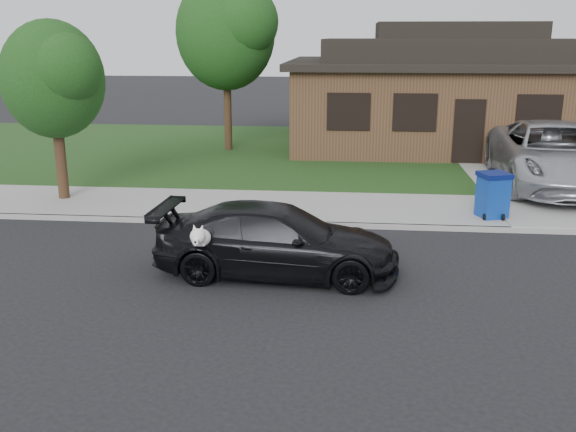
# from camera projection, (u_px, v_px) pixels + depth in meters

# --- Properties ---
(ground) EXTENTS (120.00, 120.00, 0.00)m
(ground) POSITION_uv_depth(u_px,v_px,m) (343.00, 284.00, 11.50)
(ground) COLOR black
(ground) RESTS_ON ground
(sidewalk) EXTENTS (60.00, 3.00, 0.12)m
(sidewalk) POSITION_uv_depth(u_px,v_px,m) (346.00, 209.00, 16.27)
(sidewalk) COLOR gray
(sidewalk) RESTS_ON ground
(curb) EXTENTS (60.00, 0.12, 0.12)m
(curb) POSITION_uv_depth(u_px,v_px,m) (345.00, 225.00, 14.83)
(curb) COLOR gray
(curb) RESTS_ON ground
(lawn) EXTENTS (60.00, 13.00, 0.13)m
(lawn) POSITION_uv_depth(u_px,v_px,m) (348.00, 153.00, 23.93)
(lawn) COLOR #193814
(lawn) RESTS_ON ground
(driveway) EXTENTS (4.50, 13.00, 0.14)m
(driveway) POSITION_uv_depth(u_px,v_px,m) (535.00, 173.00, 20.51)
(driveway) COLOR gray
(driveway) RESTS_ON ground
(sedan) EXTENTS (4.58, 2.23, 1.30)m
(sedan) POSITION_uv_depth(u_px,v_px,m) (276.00, 241.00, 11.81)
(sedan) COLOR black
(sedan) RESTS_ON ground
(minivan) EXTENTS (3.36, 6.66, 1.81)m
(minivan) POSITION_uv_depth(u_px,v_px,m) (554.00, 155.00, 18.11)
(minivan) COLOR #ABACB2
(minivan) RESTS_ON driveway
(recycling_bin) EXTENTS (0.81, 0.81, 1.08)m
(recycling_bin) POSITION_uv_depth(u_px,v_px,m) (493.00, 195.00, 15.16)
(recycling_bin) COLOR navy
(recycling_bin) RESTS_ON sidewalk
(house) EXTENTS (12.60, 8.60, 4.65)m
(house) POSITION_uv_depth(u_px,v_px,m) (452.00, 93.00, 24.92)
(house) COLOR #422B1C
(house) RESTS_ON ground
(tree_0) EXTENTS (3.78, 3.60, 6.34)m
(tree_0) POSITION_uv_depth(u_px,v_px,m) (230.00, 30.00, 23.02)
(tree_0) COLOR #332114
(tree_0) RESTS_ON ground
(tree_2) EXTENTS (2.73, 2.60, 4.59)m
(tree_2) POSITION_uv_depth(u_px,v_px,m) (56.00, 78.00, 16.19)
(tree_2) COLOR #332114
(tree_2) RESTS_ON ground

